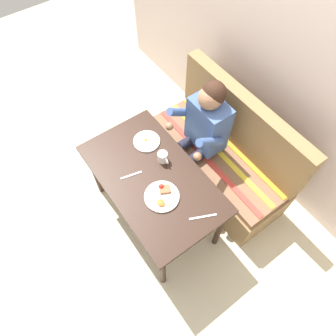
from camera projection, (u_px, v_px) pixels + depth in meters
ground_plane at (155, 214)px, 2.98m from camera, size 8.00×8.00×0.00m
back_wall at (291, 51)px, 2.26m from camera, size 4.40×0.10×2.60m
table at (153, 182)px, 2.43m from camera, size 1.20×0.70×0.73m
couch at (220, 157)px, 2.94m from camera, size 1.44×0.56×1.00m
person at (201, 130)px, 2.59m from camera, size 0.45×0.61×1.21m
plate_breakfast at (162, 196)px, 2.26m from camera, size 0.26×0.26×0.05m
plate_eggs at (147, 141)px, 2.53m from camera, size 0.22×0.22×0.04m
coffee_mug at (163, 157)px, 2.40m from camera, size 0.12×0.08×0.09m
fork at (131, 175)px, 2.37m from camera, size 0.05×0.17×0.00m
knife at (203, 217)px, 2.19m from camera, size 0.10×0.19×0.00m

